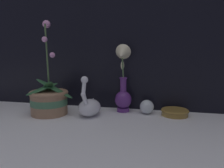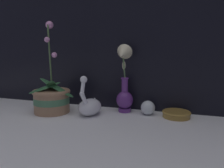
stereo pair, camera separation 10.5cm
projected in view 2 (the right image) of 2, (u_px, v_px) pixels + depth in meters
The scene contains 6 objects.
ground_plane at pixel (98, 125), 0.94m from camera, with size 2.80×2.80×0.00m, color white.
orchid_potted_plant at pixel (52, 98), 1.13m from camera, with size 0.23×0.23×0.46m.
swan_figurine at pixel (90, 105), 1.09m from camera, with size 0.11×0.19×0.20m.
blue_vase at pixel (124, 85), 1.11m from camera, with size 0.09×0.13×0.35m.
glass_sphere at pixel (148, 108), 1.09m from camera, with size 0.07×0.07×0.07m.
amber_dish at pixel (176, 114), 1.05m from camera, with size 0.14×0.14×0.03m.
Camera 2 is at (0.34, -0.84, 0.32)m, focal length 35.00 mm.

